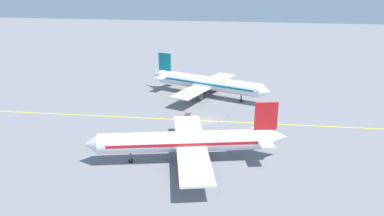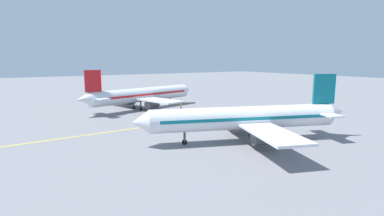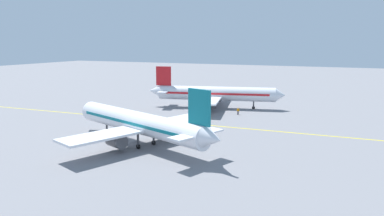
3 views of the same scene
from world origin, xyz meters
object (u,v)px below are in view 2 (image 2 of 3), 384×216
at_px(baggage_cart_trailing, 196,117).
at_px(traffic_cone_mid_apron, 163,126).
at_px(baggage_tug_white, 188,114).
at_px(traffic_cone_by_wingtip, 244,123).
at_px(traffic_cone_near_nose, 210,119).
at_px(airplane_at_gate, 247,118).
at_px(traffic_cone_far_edge, 166,123).
at_px(airplane_adjacent_stand, 142,95).
at_px(ground_crew_worker, 181,106).

bearing_deg(baggage_cart_trailing, traffic_cone_mid_apron, 104.77).
xyz_separation_m(baggage_tug_white, traffic_cone_by_wingtip, (-12.03, -5.79, -0.63)).
relative_size(baggage_cart_trailing, traffic_cone_near_nose, 4.84).
height_order(airplane_at_gate, traffic_cone_mid_apron, airplane_at_gate).
distance_m(traffic_cone_near_nose, traffic_cone_far_edge, 10.05).
relative_size(airplane_adjacent_stand, traffic_cone_near_nose, 63.97).
xyz_separation_m(airplane_adjacent_stand, traffic_cone_by_wingtip, (-29.02, -9.59, -3.43)).
height_order(airplane_adjacent_stand, traffic_cone_by_wingtip, airplane_adjacent_stand).
bearing_deg(traffic_cone_by_wingtip, baggage_cart_trailing, 34.24).
height_order(baggage_cart_trailing, traffic_cone_far_edge, baggage_cart_trailing).
height_order(airplane_adjacent_stand, traffic_cone_near_nose, airplane_adjacent_stand).
distance_m(ground_crew_worker, traffic_cone_mid_apron, 21.59).
relative_size(traffic_cone_near_nose, traffic_cone_far_edge, 1.00).
relative_size(traffic_cone_mid_apron, traffic_cone_by_wingtip, 1.00).
xyz_separation_m(baggage_tug_white, ground_crew_worker, (10.81, -4.51, 0.01)).
bearing_deg(traffic_cone_near_nose, baggage_cart_trailing, 62.01).
bearing_deg(traffic_cone_far_edge, baggage_cart_trailing, -89.39).
height_order(traffic_cone_near_nose, traffic_cone_far_edge, same).
relative_size(airplane_at_gate, traffic_cone_by_wingtip, 62.35).
bearing_deg(ground_crew_worker, airplane_at_gate, 167.87).
distance_m(ground_crew_worker, traffic_cone_by_wingtip, 22.88).
bearing_deg(traffic_cone_near_nose, traffic_cone_by_wingtip, -155.98).
bearing_deg(airplane_at_gate, traffic_cone_far_edge, 15.69).
distance_m(baggage_tug_white, traffic_cone_far_edge, 8.18).
height_order(baggage_tug_white, baggage_cart_trailing, baggage_tug_white).
xyz_separation_m(airplane_adjacent_stand, traffic_cone_far_edge, (-20.37, 3.63, -3.43)).
xyz_separation_m(traffic_cone_near_nose, traffic_cone_by_wingtip, (-7.31, -3.26, 0.00)).
distance_m(airplane_adjacent_stand, baggage_tug_white, 17.64).
relative_size(baggage_tug_white, traffic_cone_far_edge, 5.58).
height_order(baggage_cart_trailing, traffic_cone_near_nose, baggage_cart_trailing).
bearing_deg(traffic_cone_far_edge, baggage_tug_white, -65.59).
distance_m(airplane_at_gate, traffic_cone_mid_apron, 17.42).
xyz_separation_m(airplane_adjacent_stand, baggage_tug_white, (-16.99, -3.80, -2.81)).
height_order(airplane_at_gate, baggage_cart_trailing, airplane_at_gate).
relative_size(airplane_at_gate, traffic_cone_far_edge, 62.35).
distance_m(airplane_at_gate, ground_crew_worker, 32.98).
xyz_separation_m(baggage_cart_trailing, traffic_cone_near_nose, (-1.43, -2.69, -0.49)).
relative_size(airplane_adjacent_stand, ground_crew_worker, 20.94).
height_order(baggage_tug_white, traffic_cone_mid_apron, baggage_tug_white).
height_order(airplane_at_gate, traffic_cone_far_edge, airplane_at_gate).
height_order(ground_crew_worker, traffic_cone_near_nose, ground_crew_worker).
relative_size(baggage_tug_white, traffic_cone_near_nose, 5.58).
relative_size(airplane_adjacent_stand, traffic_cone_mid_apron, 63.97).
relative_size(baggage_cart_trailing, traffic_cone_by_wingtip, 4.84).
xyz_separation_m(baggage_tug_white, baggage_cart_trailing, (-3.29, 0.16, -0.14)).
bearing_deg(airplane_at_gate, baggage_cart_trailing, -7.05).
xyz_separation_m(airplane_at_gate, airplane_adjacent_stand, (38.31, 1.41, 0.00)).
relative_size(baggage_tug_white, baggage_cart_trailing, 1.15).
relative_size(ground_crew_worker, traffic_cone_far_edge, 3.05).
xyz_separation_m(baggage_cart_trailing, traffic_cone_mid_apron, (-2.42, 9.20, -0.49)).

